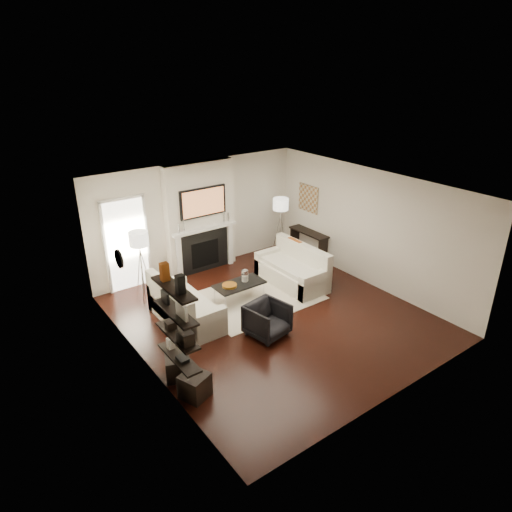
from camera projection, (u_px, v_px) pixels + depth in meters
room_envelope at (274, 257)px, 8.86m from camera, size 6.00×6.00×6.00m
chimney_breast at (201, 218)px, 10.99m from camera, size 1.80×0.25×2.70m
fireplace_surround at (205, 251)px, 11.22m from camera, size 1.30×0.02×1.04m
firebox at (205, 254)px, 11.25m from camera, size 0.75×0.02×0.65m
mantel_pilaster_l at (179, 257)px, 10.80m from camera, size 0.12×0.08×1.10m
mantel_pilaster_r at (230, 244)px, 11.58m from camera, size 0.12×0.08×1.10m
mantel_shelf at (205, 229)px, 10.94m from camera, size 1.70×0.18×0.07m
tv_body at (203, 202)px, 10.70m from camera, size 1.20×0.06×0.70m
tv_screen at (204, 202)px, 10.67m from camera, size 1.10×0.00×0.62m
candlestick_l_tall at (184, 226)px, 10.58m from camera, size 0.04×0.04×0.30m
candlestick_l_short at (179, 228)px, 10.52m from camera, size 0.04×0.04×0.24m
candlestick_r_tall at (224, 217)px, 11.17m from camera, size 0.04×0.04×0.30m
candlestick_r_short at (228, 217)px, 11.26m from camera, size 0.04×0.04×0.24m
hallway_panel at (127, 245)px, 10.19m from camera, size 0.90×0.02×2.10m
door_trim_l at (106, 250)px, 9.92m from camera, size 0.06×0.06×2.16m
door_trim_r at (147, 241)px, 10.43m from camera, size 0.06×0.06×2.16m
door_trim_top at (121, 199)px, 9.74m from camera, size 1.02×0.06×0.06m
rug at (256, 297)px, 10.14m from camera, size 2.60×2.00×0.01m
loveseat_left_base at (186, 312)px, 9.15m from camera, size 0.85×1.80×0.42m
loveseat_left_back at (170, 304)px, 8.84m from camera, size 0.18×1.80×0.80m
loveseat_left_arm_n at (206, 326)px, 8.51m from camera, size 0.85×0.18×0.60m
loveseat_left_arm_s at (168, 293)px, 9.71m from camera, size 0.85×0.18×0.60m
loveseat_left_cushion at (187, 300)px, 9.07m from camera, size 0.63×1.44×0.10m
pillow_left_orange at (162, 288)px, 8.98m from camera, size 0.10×0.42×0.42m
pillow_left_charcoal at (176, 301)px, 8.54m from camera, size 0.10×0.40×0.40m
loveseat_right_base at (291, 276)px, 10.68m from camera, size 0.85×1.80×0.42m
loveseat_right_back at (303, 260)px, 10.73m from camera, size 0.18×1.80×0.80m
loveseat_right_arm_n at (315, 285)px, 10.04m from camera, size 0.85×0.18×0.60m
loveseat_right_arm_s at (270, 260)px, 11.24m from camera, size 0.85×0.18×0.60m
loveseat_right_cushion at (290, 266)px, 10.55m from camera, size 0.63×1.44×0.10m
pillow_right_orange at (295, 248)px, 10.87m from camera, size 0.10×0.42×0.42m
pillow_right_charcoal at (312, 256)px, 10.43m from camera, size 0.10×0.40×0.40m
coffee_table at (239, 284)px, 9.86m from camera, size 1.10×0.55×0.04m
coffee_leg_nw at (226, 304)px, 9.51m from camera, size 0.02×0.02×0.38m
coffee_leg_ne at (264, 290)px, 10.05m from camera, size 0.02×0.02×0.38m
coffee_leg_sw at (215, 295)px, 9.84m from camera, size 0.02×0.02×0.38m
coffee_leg_se at (252, 283)px, 10.38m from camera, size 0.02×0.02×0.38m
hurricane_glass at (245, 276)px, 9.88m from camera, size 0.15×0.15×0.26m
hurricane_candle at (245, 278)px, 9.90m from camera, size 0.09×0.09×0.14m
copper_bowl at (230, 285)px, 9.71m from camera, size 0.31×0.31×0.05m
armchair at (267, 319)px, 8.65m from camera, size 0.82×0.78×0.73m
lamp_left_post at (143, 275)px, 9.80m from camera, size 0.02×0.02×1.20m
lamp_left_shade at (139, 239)px, 9.46m from camera, size 0.40×0.40×0.30m
lamp_left_leg_a at (147, 274)px, 9.86m from camera, size 0.25×0.02×1.23m
lamp_left_leg_b at (139, 275)px, 9.84m from camera, size 0.14×0.22×1.23m
lamp_left_leg_c at (142, 278)px, 9.70m from camera, size 0.14×0.22×1.23m
lamp_right_post at (280, 235)px, 12.00m from camera, size 0.02×0.02×1.20m
lamp_right_shade at (281, 204)px, 11.66m from camera, size 0.40×0.40×0.30m
lamp_right_leg_a at (283, 234)px, 12.06m from camera, size 0.25×0.02×1.23m
lamp_right_leg_b at (276, 234)px, 12.04m from camera, size 0.14×0.22×1.23m
lamp_right_leg_c at (281, 237)px, 11.90m from camera, size 0.14×0.22×1.23m
console_top at (309, 232)px, 11.83m from camera, size 0.35×1.20×0.04m
console_leg_n at (323, 252)px, 11.57m from camera, size 0.30×0.04×0.71m
console_leg_s at (295, 239)px, 12.38m from camera, size 0.30×0.04×0.71m
wall_art at (308, 198)px, 11.77m from camera, size 0.03×0.70×0.70m
shelf_bottom at (179, 358)px, 6.97m from camera, size 0.25×1.00×0.03m
shelf_lower at (177, 336)px, 6.81m from camera, size 0.25×1.00×0.04m
shelf_upper at (175, 312)px, 6.65m from camera, size 0.25×1.00×0.04m
shelf_top at (173, 288)px, 6.49m from camera, size 0.25×1.00×0.04m
decor_magfile_a at (180, 284)px, 6.26m from camera, size 0.12×0.10×0.28m
decor_magfile_b at (165, 272)px, 6.62m from camera, size 0.12×0.10×0.28m
decor_frame_a at (182, 311)px, 6.44m from camera, size 0.04×0.30×0.22m
decor_frame_b at (165, 297)px, 6.85m from camera, size 0.04×0.22×0.18m
decor_wine_rack at (186, 337)px, 6.56m from camera, size 0.18×0.25×0.20m
decor_box_small at (171, 325)px, 6.93m from camera, size 0.15×0.12×0.12m
decor_books at (182, 359)px, 6.87m from camera, size 0.14×0.20×0.05m
decor_box_tall at (170, 343)px, 7.14m from camera, size 0.10×0.10×0.18m
clock_rim at (119, 259)px, 7.92m from camera, size 0.04×0.34×0.34m
clock_face at (120, 258)px, 7.93m from camera, size 0.01×0.29×0.29m
ottoman_near at (178, 367)px, 7.56m from camera, size 0.52×0.52×0.40m
ottoman_far at (195, 386)px, 7.14m from camera, size 0.52×0.52×0.40m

